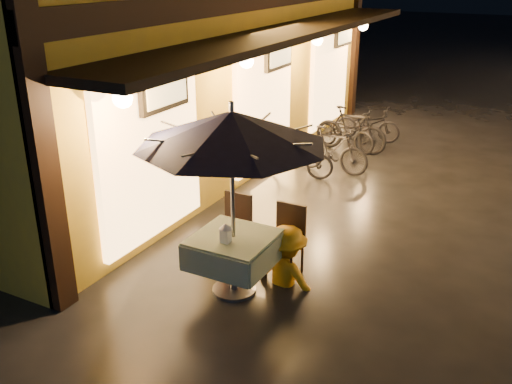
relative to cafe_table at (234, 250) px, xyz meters
The scene contains 13 objects.
ground 1.87m from the cafe_table, ahead, with size 90.00×90.00×0.00m, color black.
cafe_table is the anchor object (origin of this frame).
patio_umbrella 1.56m from the cafe_table, 153.43° to the left, with size 2.28×2.28×2.46m.
cafe_chair_left 0.84m from the cafe_table, 118.51° to the left, with size 0.42×0.42×0.97m.
cafe_chair_right 0.84m from the cafe_table, 61.49° to the left, with size 0.42×0.42×0.97m.
table_lantern 0.38m from the cafe_table, 90.00° to the right, with size 0.16×0.16×0.25m.
person_orange 0.67m from the cafe_table, 120.80° to the left, with size 0.67×0.52×1.37m, color #E44932.
person_yellow 0.74m from the cafe_table, 48.08° to the left, with size 0.99×0.57×1.53m, color #FFA60F.
bicycle_0 4.30m from the cafe_table, 104.02° to the left, with size 0.54×1.55×0.81m, color black.
bicycle_1 4.80m from the cafe_table, 95.97° to the left, with size 0.43×1.53×0.92m, color black.
bicycle_2 6.35m from the cafe_table, 96.65° to the left, with size 0.54×1.54×0.81m, color black.
bicycle_3 6.27m from the cafe_table, 95.51° to the left, with size 0.47×1.65×0.99m, color black.
bicycle_4 7.23m from the cafe_table, 94.10° to the left, with size 0.53×1.52×0.80m, color black.
Camera 1 is at (1.39, -5.55, 3.92)m, focal length 40.00 mm.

